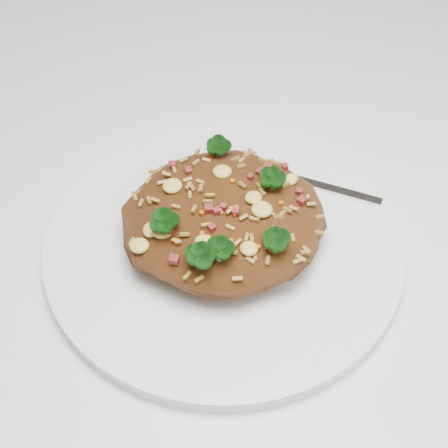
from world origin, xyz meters
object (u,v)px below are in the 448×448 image
(dining_table, at_px, (166,264))
(fork, at_px, (302,181))
(plate, at_px, (224,241))
(fried_rice, at_px, (224,212))

(dining_table, height_order, fork, fork)
(dining_table, height_order, plate, plate)
(dining_table, bearing_deg, plate, -46.71)
(dining_table, bearing_deg, fork, -1.18)
(fried_rice, distance_m, fork, 0.10)
(dining_table, xyz_separation_m, plate, (0.05, -0.06, 0.10))
(dining_table, relative_size, fried_rice, 7.24)
(fried_rice, bearing_deg, dining_table, 132.88)
(fried_rice, relative_size, fork, 1.11)
(plate, relative_size, fried_rice, 1.82)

